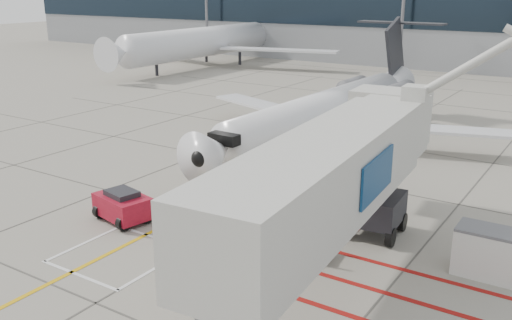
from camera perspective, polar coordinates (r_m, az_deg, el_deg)
The scene contains 9 objects.
ground_plane at distance 23.10m, azimuth -8.26°, elevation -9.66°, with size 260.00×260.00×0.00m, color gray.
regional_jet at distance 35.51m, azimuth 5.18°, elevation 6.53°, with size 23.23×29.29×7.68m, color white, non-canonical shape.
jet_bridge at distance 18.77m, azimuth 6.79°, elevation -3.37°, with size 9.02×19.04×7.62m, color beige, non-canonical shape.
pushback_tug at distance 26.68m, azimuth -13.19°, elevation -4.37°, with size 2.62×1.64×1.53m, color #A20F24, non-canonical shape.
baggage_cart at distance 22.93m, azimuth 4.54°, elevation -8.01°, with size 1.96×1.24×1.24m, color #56565A, non-canonical shape.
ground_power_unit at distance 22.89m, azimuth 22.19°, elevation -8.55°, with size 2.32×1.35×1.83m, color silver, non-canonical shape.
cone_nose at distance 31.39m, azimuth -6.23°, elevation -1.74°, with size 0.33×0.33×0.46m, color red.
cone_side at distance 29.16m, azimuth 1.10°, elevation -3.12°, with size 0.35×0.35×0.49m, color orange.
bg_aircraft_b at distance 77.09m, azimuth -4.25°, elevation 13.64°, with size 33.86×37.62×11.29m, color silver, non-canonical shape.
Camera 1 is at (13.86, -15.31, 10.37)m, focal length 40.00 mm.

